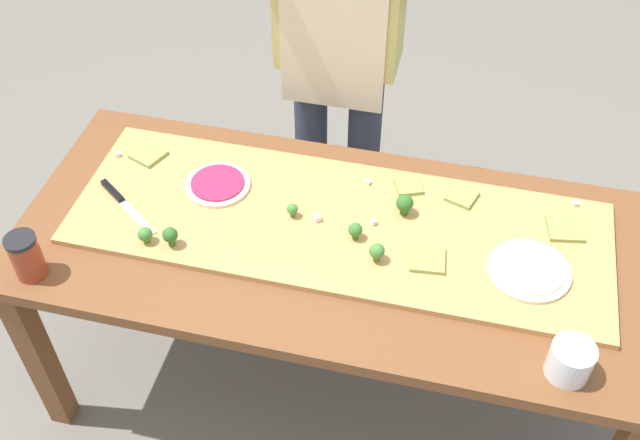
# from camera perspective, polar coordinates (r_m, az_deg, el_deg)

# --- Properties ---
(ground_plane) EXTENTS (8.00, 8.00, 0.00)m
(ground_plane) POSITION_cam_1_polar(r_m,az_deg,el_deg) (2.74, 0.87, -12.05)
(ground_plane) COLOR #6B665B
(prep_table) EXTENTS (1.84, 0.82, 0.74)m
(prep_table) POSITION_cam_1_polar(r_m,az_deg,el_deg) (2.22, 1.05, -3.00)
(prep_table) COLOR brown
(prep_table) RESTS_ON ground
(cutting_board) EXTENTS (1.56, 0.52, 0.02)m
(cutting_board) POSITION_cam_1_polar(r_m,az_deg,el_deg) (2.18, 1.30, -0.26)
(cutting_board) COLOR tan
(cutting_board) RESTS_ON prep_table
(chefs_knife) EXTENTS (0.24, 0.18, 0.02)m
(chefs_knife) POSITION_cam_1_polar(r_m,az_deg,el_deg) (2.31, -14.95, 1.52)
(chefs_knife) COLOR #B7BABF
(chefs_knife) RESTS_ON cutting_board
(pizza_whole_beet_magenta) EXTENTS (0.20, 0.20, 0.02)m
(pizza_whole_beet_magenta) POSITION_cam_1_polar(r_m,az_deg,el_deg) (2.30, -7.79, 2.72)
(pizza_whole_beet_magenta) COLOR beige
(pizza_whole_beet_magenta) RESTS_ON cutting_board
(pizza_whole_white_garlic) EXTENTS (0.23, 0.23, 0.02)m
(pizza_whole_white_garlic) POSITION_cam_1_polar(r_m,az_deg,el_deg) (2.12, 15.64, -3.68)
(pizza_whole_white_garlic) COLOR beige
(pizza_whole_white_garlic) RESTS_ON cutting_board
(pizza_slice_near_right) EXTENTS (0.10, 0.10, 0.01)m
(pizza_slice_near_right) POSITION_cam_1_polar(r_m,az_deg,el_deg) (2.29, 6.75, 2.59)
(pizza_slice_near_right) COLOR #899E4C
(pizza_slice_near_right) RESTS_ON cutting_board
(pizza_slice_far_left) EXTENTS (0.11, 0.11, 0.01)m
(pizza_slice_far_left) POSITION_cam_1_polar(r_m,az_deg,el_deg) (2.09, 8.18, -2.98)
(pizza_slice_far_left) COLOR #899E4C
(pizza_slice_far_left) RESTS_ON cutting_board
(pizza_slice_far_right) EXTENTS (0.12, 0.12, 0.01)m
(pizza_slice_far_right) POSITION_cam_1_polar(r_m,az_deg,el_deg) (2.44, -12.92, 4.88)
(pizza_slice_far_right) COLOR #899E4C
(pizza_slice_far_right) RESTS_ON cutting_board
(pizza_slice_near_left) EXTENTS (0.11, 0.11, 0.01)m
(pizza_slice_near_left) POSITION_cam_1_polar(r_m,az_deg,el_deg) (2.26, 18.14, -0.63)
(pizza_slice_near_left) COLOR #899E4C
(pizza_slice_near_left) RESTS_ON cutting_board
(pizza_slice_center) EXTENTS (0.10, 0.10, 0.01)m
(pizza_slice_center) POSITION_cam_1_polar(r_m,az_deg,el_deg) (2.28, 10.74, 1.80)
(pizza_slice_center) COLOR #899E4C
(pizza_slice_center) RESTS_ON cutting_board
(broccoli_floret_center_right) EXTENTS (0.04, 0.04, 0.05)m
(broccoli_floret_center_right) POSITION_cam_1_polar(r_m,az_deg,el_deg) (2.15, -13.16, -1.08)
(broccoli_floret_center_right) COLOR #487A23
(broccoli_floret_center_right) RESTS_ON cutting_board
(broccoli_floret_front_mid) EXTENTS (0.03, 0.03, 0.05)m
(broccoli_floret_front_mid) POSITION_cam_1_polar(r_m,az_deg,el_deg) (2.17, -2.11, 0.80)
(broccoli_floret_front_mid) COLOR #487A23
(broccoli_floret_front_mid) RESTS_ON cutting_board
(broccoli_floret_center_left) EXTENTS (0.04, 0.04, 0.05)m
(broccoli_floret_center_left) POSITION_cam_1_polar(r_m,az_deg,el_deg) (2.11, 2.70, -0.79)
(broccoli_floret_center_left) COLOR #3F7220
(broccoli_floret_center_left) RESTS_ON cutting_board
(broccoli_floret_front_right) EXTENTS (0.04, 0.04, 0.06)m
(broccoli_floret_front_right) POSITION_cam_1_polar(r_m,az_deg,el_deg) (2.12, -11.33, -1.17)
(broccoli_floret_front_right) COLOR #366618
(broccoli_floret_front_right) RESTS_ON cutting_board
(broccoli_floret_back_left) EXTENTS (0.04, 0.04, 0.06)m
(broccoli_floret_back_left) POSITION_cam_1_polar(r_m,az_deg,el_deg) (2.05, 4.35, -2.41)
(broccoli_floret_back_left) COLOR #487A23
(broccoli_floret_back_left) RESTS_ON cutting_board
(broccoli_floret_back_mid) EXTENTS (0.05, 0.05, 0.07)m
(broccoli_floret_back_mid) POSITION_cam_1_polar(r_m,az_deg,el_deg) (2.18, 6.46, 1.24)
(broccoli_floret_back_mid) COLOR #366618
(broccoli_floret_back_mid) RESTS_ON cutting_board
(cheese_crumble_a) EXTENTS (0.03, 0.03, 0.02)m
(cheese_crumble_a) POSITION_cam_1_polar(r_m,az_deg,el_deg) (2.17, -0.19, 0.16)
(cheese_crumble_a) COLOR white
(cheese_crumble_a) RESTS_ON cutting_board
(cheese_crumble_b) EXTENTS (0.02, 0.02, 0.02)m
(cheese_crumble_b) POSITION_cam_1_polar(r_m,az_deg,el_deg) (2.17, 4.08, -0.16)
(cheese_crumble_b) COLOR silver
(cheese_crumble_b) RESTS_ON cutting_board
(cheese_crumble_c) EXTENTS (0.02, 0.02, 0.01)m
(cheese_crumble_c) POSITION_cam_1_polar(r_m,az_deg,el_deg) (2.34, 18.87, 1.19)
(cheese_crumble_c) COLOR white
(cheese_crumble_c) RESTS_ON cutting_board
(cheese_crumble_d) EXTENTS (0.02, 0.02, 0.01)m
(cheese_crumble_d) POSITION_cam_1_polar(r_m,az_deg,el_deg) (2.47, -15.11, 4.85)
(cheese_crumble_d) COLOR silver
(cheese_crumble_d) RESTS_ON cutting_board
(cheese_crumble_e) EXTENTS (0.02, 0.02, 0.01)m
(cheese_crumble_e) POSITION_cam_1_polar(r_m,az_deg,el_deg) (2.29, 3.67, 2.90)
(cheese_crumble_e) COLOR white
(cheese_crumble_e) RESTS_ON cutting_board
(flour_cup) EXTENTS (0.11, 0.11, 0.10)m
(flour_cup) POSITION_cam_1_polar(r_m,az_deg,el_deg) (1.94, 18.47, -10.22)
(flour_cup) COLOR white
(flour_cup) RESTS_ON prep_table
(sauce_jar) EXTENTS (0.08, 0.08, 0.14)m
(sauce_jar) POSITION_cam_1_polar(r_m,az_deg,el_deg) (2.16, -21.45, -2.58)
(sauce_jar) COLOR #99381E
(sauce_jar) RESTS_ON prep_table
(cook_center) EXTENTS (0.54, 0.39, 1.67)m
(cook_center) POSITION_cam_1_polar(r_m,az_deg,el_deg) (2.51, 1.45, 13.84)
(cook_center) COLOR #333847
(cook_center) RESTS_ON ground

